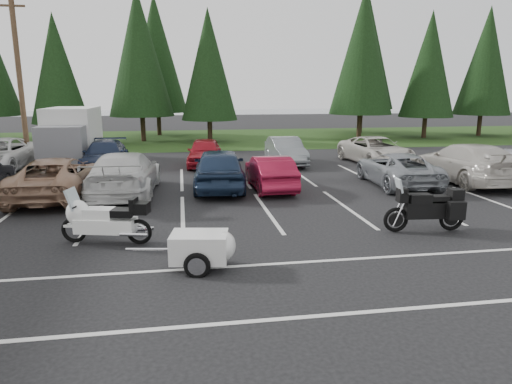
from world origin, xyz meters
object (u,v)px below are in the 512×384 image
(car_near_3, at_px, (125,174))
(car_near_5, at_px, (270,172))
(car_near_2, at_px, (57,178))
(touring_motorcycle, at_px, (105,216))
(adventure_motorcycle, at_px, (425,204))
(car_near_7, at_px, (466,163))
(car_near_8, at_px, (507,164))
(car_far_3, at_px, (286,151))
(cargo_trailer, at_px, (199,251))
(utility_pole, at_px, (19,72))
(car_far_1, at_px, (105,155))
(car_far_4, at_px, (376,150))
(car_near_4, at_px, (219,168))
(box_truck, at_px, (69,136))
(car_far_2, at_px, (205,152))
(car_near_6, at_px, (397,169))

(car_near_3, height_order, car_near_5, car_near_3)
(car_near_2, distance_m, car_near_3, 2.36)
(touring_motorcycle, bearing_deg, adventure_motorcycle, 11.60)
(car_near_7, xyz_separation_m, touring_motorcycle, (-13.81, -5.79, -0.10))
(car_near_5, xyz_separation_m, car_near_7, (8.44, 0.04, 0.16))
(car_near_8, bearing_deg, car_near_5, 4.50)
(car_far_3, relative_size, adventure_motorcycle, 1.70)
(cargo_trailer, bearing_deg, touring_motorcycle, 147.01)
(car_far_3, bearing_deg, car_near_3, -141.18)
(utility_pole, height_order, car_near_5, utility_pole)
(car_far_1, xyz_separation_m, car_far_4, (13.86, -0.63, 0.02))
(car_near_4, height_order, car_near_7, car_near_7)
(utility_pole, height_order, car_far_4, utility_pole)
(box_truck, height_order, car_far_4, box_truck)
(car_far_4, relative_size, adventure_motorcycle, 2.04)
(car_far_2, relative_size, touring_motorcycle, 1.59)
(car_far_2, distance_m, car_far_4, 8.99)
(car_near_4, bearing_deg, car_far_1, -43.04)
(car_near_8, height_order, car_far_4, car_near_8)
(car_near_2, height_order, cargo_trailer, car_near_2)
(car_near_8, bearing_deg, utility_pole, -15.29)
(car_near_3, bearing_deg, car_far_2, -115.52)
(car_near_8, distance_m, car_far_4, 6.36)
(car_far_3, bearing_deg, car_near_5, -108.77)
(car_far_3, bearing_deg, adventure_motorcycle, -84.80)
(cargo_trailer, xyz_separation_m, adventure_motorcycle, (6.24, 1.72, 0.36))
(car_far_3, bearing_deg, car_far_4, -8.22)
(car_near_5, bearing_deg, cargo_trailer, 67.45)
(car_near_3, bearing_deg, car_near_5, -176.23)
(car_near_4, relative_size, car_far_4, 0.94)
(car_near_3, height_order, car_near_6, car_near_3)
(car_near_2, height_order, car_near_6, car_near_2)
(car_near_2, xyz_separation_m, car_near_8, (18.28, 0.31, -0.01))
(utility_pole, distance_m, car_far_1, 6.00)
(car_near_6, distance_m, cargo_trailer, 11.45)
(car_near_5, xyz_separation_m, car_far_2, (-2.22, 6.10, 0.04))
(car_near_3, relative_size, car_near_5, 1.37)
(car_near_6, xyz_separation_m, car_far_3, (-3.31, 5.98, 0.03))
(car_near_2, xyz_separation_m, car_near_6, (13.17, 0.18, -0.07))
(adventure_motorcycle, bearing_deg, car_near_3, 149.88)
(car_near_3, xyz_separation_m, car_far_1, (-1.62, 6.06, -0.11))
(car_near_8, bearing_deg, car_far_1, -14.38)
(utility_pole, distance_m, cargo_trailer, 18.00)
(car_near_4, relative_size, car_far_2, 1.17)
(box_truck, bearing_deg, car_near_7, -24.66)
(car_near_4, xyz_separation_m, car_near_8, (12.38, -0.26, -0.09))
(car_far_1, bearing_deg, touring_motorcycle, -82.14)
(box_truck, xyz_separation_m, car_far_4, (15.97, -2.88, -0.74))
(box_truck, xyz_separation_m, car_near_5, (9.24, -8.16, -0.78))
(car_far_4, bearing_deg, car_near_3, -161.75)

